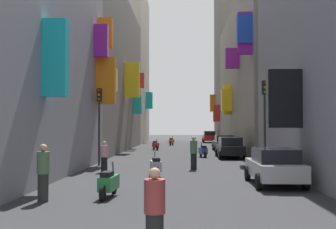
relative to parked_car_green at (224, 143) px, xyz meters
The scene contains 21 objects.
ground_plane 5.89m from the parked_car_green, 132.54° to the right, with size 140.00×140.00×0.00m, color #2D2D30.
building_left_mid_a 18.58m from the parked_car_green, 132.55° to the right, with size 7.16×3.59×13.52m.
building_left_mid_b 13.57m from the parked_car_green, behind, with size 7.33×24.02×14.33m.
building_left_mid_c 24.62m from the parked_car_green, 121.78° to the left, with size 6.94×12.85×20.73m.
building_right_mid_b 7.83m from the parked_car_green, 34.25° to the left, with size 7.18×25.53×13.76m.
building_right_mid_c 23.32m from the parked_car_green, 78.89° to the left, with size 6.84×10.17×21.79m.
parked_car_green is the anchor object (origin of this frame).
parked_car_silver 21.53m from the parked_car_green, 90.43° to the right, with size 1.84×3.95×1.42m.
parked_car_red 19.04m from the parked_car_green, 90.40° to the left, with size 1.85×4.36×1.58m.
parked_car_black 8.00m from the parked_car_green, 92.59° to the right, with size 1.84×4.42×1.49m.
scooter_orange 12.28m from the parked_car_green, 114.44° to the left, with size 0.63×1.87×1.13m.
scooter_silver 19.50m from the parked_car_green, 104.74° to the right, with size 0.61×1.80×1.13m.
scooter_blue 7.71m from the parked_car_green, 106.98° to the right, with size 0.64×1.83×1.13m.
scooter_green 25.29m from the parked_car_green, 103.96° to the right, with size 0.53×1.93×1.13m.
scooter_red 6.49m from the parked_car_green, 167.63° to the left, with size 0.74×1.79×1.13m.
pedestrian_crossing 18.95m from the parked_car_green, 113.73° to the right, with size 0.43×0.43×1.53m.
pedestrian_near_left 26.60m from the parked_car_green, 107.37° to the right, with size 0.48×0.48×1.75m.
pedestrian_near_right 30.76m from the parked_car_green, 97.86° to the right, with size 0.53×0.53×1.56m.
pedestrian_mid_street 16.27m from the parked_car_green, 101.17° to the right, with size 0.50×0.50×1.75m.
traffic_light_near_corner 16.58m from the parked_car_green, 121.47° to the right, with size 0.26×0.34×4.47m.
traffic_light_far_corner 15.71m from the parked_car_green, 87.58° to the right, with size 0.26×0.34×4.72m.
Camera 1 is at (0.24, -3.50, 2.30)m, focal length 44.25 mm.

